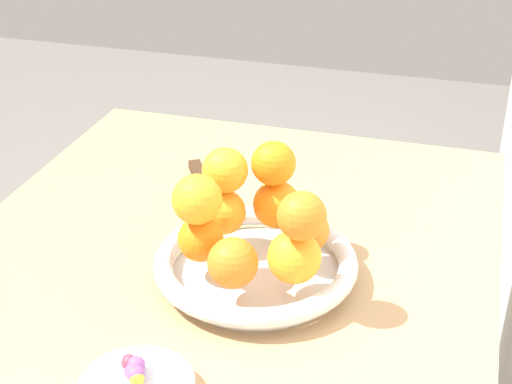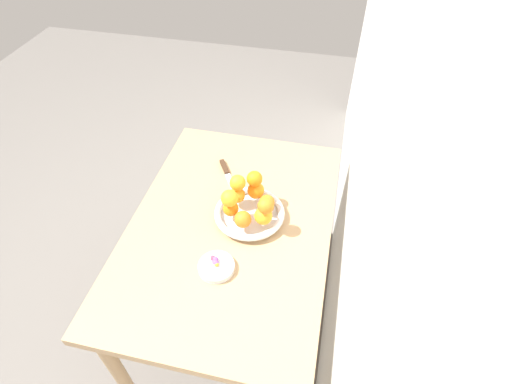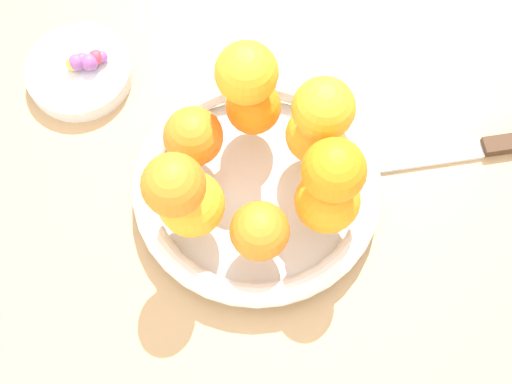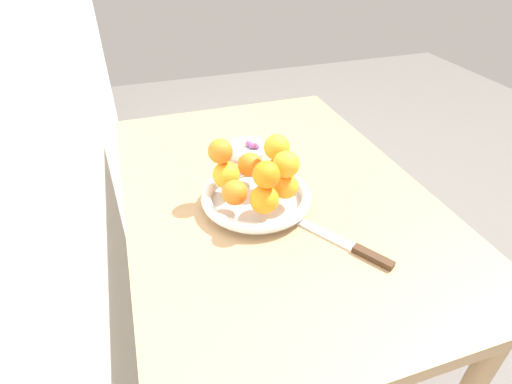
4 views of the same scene
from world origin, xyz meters
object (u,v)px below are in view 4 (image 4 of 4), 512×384
object	(u,v)px
knife	(347,245)
candy_ball_5	(248,144)
dining_table	(273,215)
orange_3	(250,165)
orange_9	(277,147)
candy_ball_1	(255,146)
candy_dish	(248,149)
candy_ball_2	(251,144)
fruit_bowl	(256,198)
orange_2	(278,170)
orange_4	(226,175)
orange_0	(264,200)
orange_8	(266,175)
orange_5	(235,193)
orange_1	(285,186)
orange_6	(220,151)
candy_ball_3	(257,147)
candy_ball_0	(249,144)
orange_7	(286,164)
candy_ball_4	(250,146)

from	to	relation	value
knife	candy_ball_5	bearing A→B (deg)	10.48
dining_table	orange_3	world-z (taller)	orange_3
orange_9	candy_ball_1	bearing A→B (deg)	-2.81
candy_dish	candy_ball_2	world-z (taller)	candy_ball_2
orange_9	knife	xyz separation A→B (m)	(-0.24, -0.08, -0.13)
candy_dish	fruit_bowl	bearing A→B (deg)	167.16
orange_2	orange_4	distance (m)	0.13
orange_0	orange_8	size ratio (longest dim) A/B	1.09
fruit_bowl	orange_5	distance (m)	0.08
orange_5	knife	distance (m)	0.28
orange_0	orange_4	bearing A→B (deg)	24.33
orange_1	orange_4	xyz separation A→B (m)	(0.09, 0.12, 0.00)
knife	orange_9	bearing A→B (deg)	17.61
candy_dish	orange_1	xyz separation A→B (m)	(-0.30, -0.00, 0.06)
orange_6	candy_ball_3	world-z (taller)	orange_6
orange_5	orange_2	bearing A→B (deg)	-65.18
candy_dish	orange_0	xyz separation A→B (m)	(-0.33, 0.07, 0.06)
orange_5	candy_ball_5	xyz separation A→B (m)	(0.28, -0.12, -0.04)
candy_ball_0	candy_ball_3	bearing A→B (deg)	-138.61
orange_7	fruit_bowl	bearing A→B (deg)	50.98
orange_9	candy_ball_0	bearing A→B (deg)	1.52
orange_4	candy_ball_4	bearing A→B (deg)	-32.20
candy_ball_1	orange_1	bearing A→B (deg)	176.68
dining_table	knife	size ratio (longest dim) A/B	4.73
fruit_bowl	candy_ball_3	distance (m)	0.24
dining_table	orange_8	world-z (taller)	orange_8
fruit_bowl	knife	size ratio (longest dim) A/B	1.16
fruit_bowl	candy_dish	xyz separation A→B (m)	(0.25, -0.06, -0.01)
orange_0	candy_ball_1	xyz separation A→B (m)	(0.31, -0.08, -0.04)
orange_2	orange_8	size ratio (longest dim) A/B	0.98
orange_3	orange_7	size ratio (longest dim) A/B	1.03
orange_7	knife	world-z (taller)	orange_7
orange_1	orange_4	world-z (taller)	orange_4
fruit_bowl	orange_1	distance (m)	0.09
orange_8	candy_ball_3	world-z (taller)	orange_8
orange_7	candy_ball_0	xyz separation A→B (m)	(0.30, -0.00, -0.10)
candy_ball_4	orange_1	bearing A→B (deg)	179.65
fruit_bowl	candy_ball_2	distance (m)	0.26
orange_8	orange_9	world-z (taller)	orange_8
orange_2	orange_4	xyz separation A→B (m)	(0.01, 0.13, 0.00)
orange_4	candy_ball_1	xyz separation A→B (m)	(0.19, -0.14, -0.04)
candy_ball_1	candy_ball_0	bearing A→B (deg)	42.16
orange_4	candy_ball_0	xyz separation A→B (m)	(0.21, -0.12, -0.04)
dining_table	fruit_bowl	size ratio (longest dim) A/B	4.06
candy_ball_0	candy_ball_1	bearing A→B (deg)	-137.84
orange_1	orange_9	world-z (taller)	orange_9
orange_6	orange_4	bearing A→B (deg)	-132.42
dining_table	fruit_bowl	distance (m)	0.14
candy_ball_0	candy_ball_1	xyz separation A→B (m)	(-0.02, -0.02, -0.00)
candy_dish	candy_ball_4	world-z (taller)	candy_ball_4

